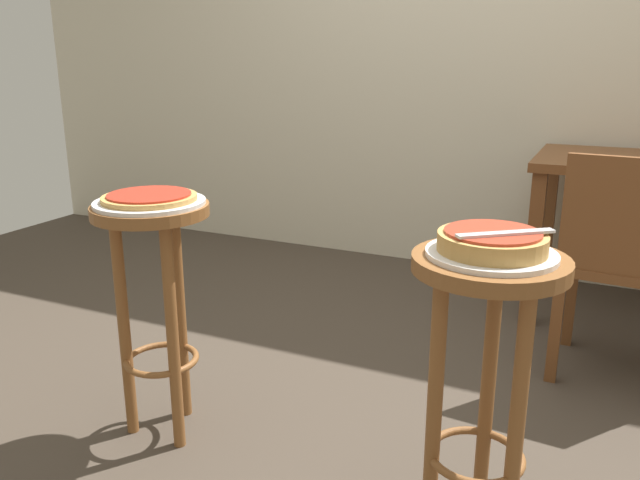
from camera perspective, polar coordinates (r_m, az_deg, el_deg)
ground_plane at (r=2.35m, az=4.03°, el=-13.67°), size 6.00×6.00×0.00m
stool_foreground at (r=1.51m, az=14.38°, el=-9.13°), size 0.34×0.34×0.75m
serving_plate_foreground at (r=1.44m, az=14.98°, el=-1.21°), size 0.28×0.28×0.01m
pizza_foreground at (r=1.43m, az=15.06°, el=-0.12°), size 0.24×0.24×0.05m
stool_middle at (r=2.00m, az=-14.45°, el=-2.88°), size 0.34×0.34×0.75m
serving_plate_middle at (r=1.94m, az=-14.90°, el=3.24°), size 0.32×0.32×0.01m
pizza_middle at (r=1.94m, az=-14.94°, el=3.70°), size 0.28×0.28×0.02m
wooden_chair at (r=2.51m, az=25.24°, el=-1.64°), size 0.43×0.43×0.85m
pizza_server_knife at (r=1.40m, az=16.20°, el=0.57°), size 0.19×0.15×0.01m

